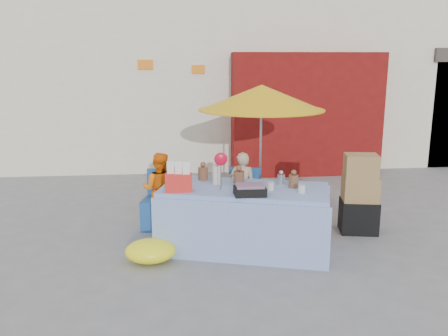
{
  "coord_description": "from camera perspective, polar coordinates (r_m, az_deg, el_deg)",
  "views": [
    {
      "loc": [
        -0.54,
        -5.72,
        2.47
      ],
      "look_at": [
        0.07,
        0.6,
        1.0
      ],
      "focal_mm": 38.0,
      "sensor_mm": 36.0,
      "label": 1
    }
  ],
  "objects": [
    {
      "name": "tarp_bundle",
      "position": [
        6.03,
        -8.83,
        -9.83
      ],
      "size": [
        0.7,
        0.6,
        0.28
      ],
      "primitive_type": "ellipsoid",
      "rotation": [
        0.0,
        0.0,
        0.16
      ],
      "color": "#FFF71A",
      "rests_on": "ground"
    },
    {
      "name": "ground",
      "position": [
        6.25,
        -0.12,
        -10.24
      ],
      "size": [
        80.0,
        80.0,
        0.0
      ],
      "primitive_type": "plane",
      "color": "slate",
      "rests_on": "ground"
    },
    {
      "name": "chair_left",
      "position": [
        7.13,
        -7.68,
        -5.17
      ],
      "size": [
        0.57,
        0.57,
        0.85
      ],
      "rotation": [
        0.0,
        0.0,
        -0.23
      ],
      "color": "#1F4C8F",
      "rests_on": "ground"
    },
    {
      "name": "backdrop",
      "position": [
        13.29,
        -1.0,
        15.75
      ],
      "size": [
        14.0,
        8.0,
        7.8
      ],
      "color": "silver",
      "rests_on": "ground"
    },
    {
      "name": "umbrella",
      "position": [
        7.19,
        4.54,
        8.39
      ],
      "size": [
        1.9,
        1.9,
        2.09
      ],
      "color": "gray",
      "rests_on": "ground"
    },
    {
      "name": "box_stack",
      "position": [
        7.1,
        16.0,
        -3.32
      ],
      "size": [
        0.59,
        0.51,
        1.15
      ],
      "rotation": [
        0.0,
        0.0,
        -0.18
      ],
      "color": "black",
      "rests_on": "ground"
    },
    {
      "name": "vendor_orange",
      "position": [
        7.17,
        -7.74,
        -2.53
      ],
      "size": [
        0.62,
        0.53,
        1.12
      ],
      "primitive_type": "imported",
      "rotation": [
        0.0,
        0.0,
        2.91
      ],
      "color": "orange",
      "rests_on": "ground"
    },
    {
      "name": "vendor_beige",
      "position": [
        7.23,
        2.21,
        -2.35
      ],
      "size": [
        0.45,
        0.35,
        1.1
      ],
      "primitive_type": "imported",
      "rotation": [
        0.0,
        0.0,
        2.91
      ],
      "color": "tan",
      "rests_on": "ground"
    },
    {
      "name": "market_table",
      "position": [
        6.25,
        2.39,
        -5.98
      ],
      "size": [
        2.39,
        1.6,
        1.33
      ],
      "rotation": [
        0.0,
        0.0,
        -0.28
      ],
      "color": "#92AEE9",
      "rests_on": "ground"
    },
    {
      "name": "chair_right",
      "position": [
        7.19,
        2.36,
        -4.91
      ],
      "size": [
        0.57,
        0.57,
        0.85
      ],
      "rotation": [
        0.0,
        0.0,
        -0.23
      ],
      "color": "#1F4C8F",
      "rests_on": "ground"
    }
  ]
}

